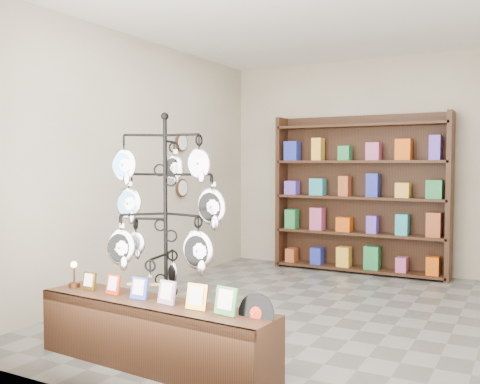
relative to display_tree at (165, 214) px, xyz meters
The scene contains 6 objects.
ground 1.98m from the display_tree, 72.68° to the left, with size 5.00×5.00×0.00m, color slate.
room_envelope 1.80m from the display_tree, 72.68° to the left, with size 5.00×5.00×5.00m.
display_tree is the anchor object (origin of this frame).
front_shelf 0.94m from the display_tree, 69.19° to the right, with size 2.03×0.54×0.71m.
back_shelving 3.89m from the display_tree, 82.80° to the left, with size 2.42×0.36×2.20m.
wall_clocks 2.82m from the display_tree, 122.08° to the left, with size 0.03×0.24×0.84m.
Camera 1 is at (2.09, -5.04, 1.52)m, focal length 40.00 mm.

